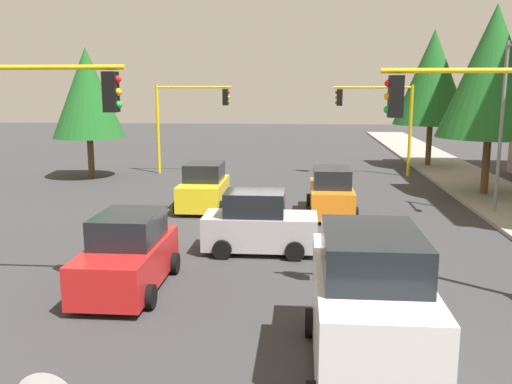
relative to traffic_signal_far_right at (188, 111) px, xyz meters
name	(u,v)px	position (x,y,z in m)	size (l,w,h in m)	color
ground_plane	(266,235)	(14.00, 5.64, -3.79)	(120.00, 120.00, 0.00)	#353538
traffic_signal_far_right	(188,111)	(0.00, 0.00, 0.00)	(0.36, 4.59, 5.34)	yellow
traffic_signal_far_left	(379,112)	(0.00, 11.28, -0.01)	(0.36, 4.59, 5.33)	yellow
traffic_signal_near_left	(498,139)	(20.00, 11.35, 0.26)	(0.36, 4.59, 5.73)	yellow
traffic_signal_near_right	(19,132)	(20.00, -0.08, 0.32)	(0.36, 4.59, 5.83)	yellow
street_lamp_curbside	(506,109)	(10.39, 14.84, 0.56)	(2.15, 0.28, 7.00)	slate
tree_roadside_far	(433,77)	(-4.00, 15.14, 2.00)	(4.81, 4.81, 8.81)	brown
tree_opposite_side	(87,93)	(2.00, -5.36, 1.08)	(4.07, 4.07, 7.43)	brown
tree_roadside_mid	(493,72)	(6.00, 15.64, 2.11)	(4.89, 4.89, 8.97)	brown
delivery_van_white	(368,309)	(23.58, 8.11, -2.51)	(4.80, 2.22, 2.77)	white
car_yellow	(204,188)	(9.77, 2.66, -2.90)	(3.77, 2.08, 1.98)	yellow
car_orange	(331,193)	(10.49, 8.10, -2.90)	(4.15, 1.99, 1.98)	orange
car_silver	(259,225)	(16.00, 5.54, -2.90)	(1.99, 3.60, 1.98)	#B2B5BA
car_red	(128,255)	(19.56, 2.37, -2.89)	(4.15, 2.09, 1.98)	red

